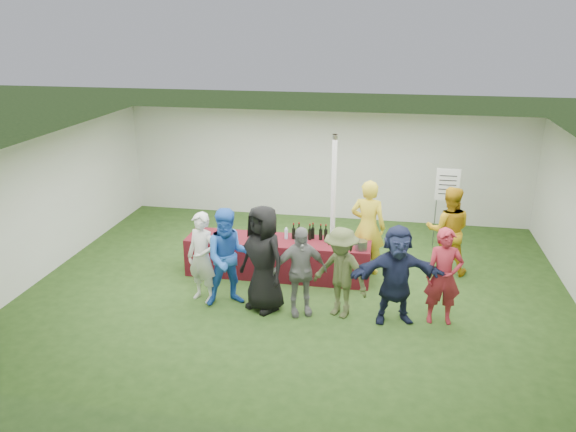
% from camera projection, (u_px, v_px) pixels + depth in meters
% --- Properties ---
extents(ground, '(60.00, 60.00, 0.00)m').
position_uv_depth(ground, '(299.00, 285.00, 10.72)').
color(ground, '#284719').
rests_on(ground, ground).
extents(tent, '(10.00, 10.00, 10.00)m').
position_uv_depth(tent, '(333.00, 201.00, 11.30)').
color(tent, white).
rests_on(tent, ground).
extents(serving_table, '(3.60, 0.80, 0.75)m').
position_uv_depth(serving_table, '(278.00, 257.00, 11.04)').
color(serving_table, '#5D1018').
rests_on(serving_table, ground).
extents(wine_bottles, '(0.69, 0.15, 0.32)m').
position_uv_depth(wine_bottles, '(310.00, 233.00, 10.91)').
color(wine_bottles, black).
rests_on(wine_bottles, serving_table).
extents(wine_glasses, '(2.77, 0.12, 0.16)m').
position_uv_depth(wine_glasses, '(252.00, 238.00, 10.71)').
color(wine_glasses, silver).
rests_on(wine_glasses, serving_table).
extents(water_bottle, '(0.07, 0.07, 0.23)m').
position_uv_depth(water_bottle, '(286.00, 234.00, 10.93)').
color(water_bottle, silver).
rests_on(water_bottle, serving_table).
extents(bar_towel, '(0.25, 0.18, 0.03)m').
position_uv_depth(bar_towel, '(356.00, 243.00, 10.70)').
color(bar_towel, white).
rests_on(bar_towel, serving_table).
extents(dump_bucket, '(0.23, 0.23, 0.18)m').
position_uv_depth(dump_bucket, '(361.00, 245.00, 10.41)').
color(dump_bucket, slate).
rests_on(dump_bucket, serving_table).
extents(wine_list_sign, '(0.50, 0.03, 1.80)m').
position_uv_depth(wine_list_sign, '(447.00, 191.00, 12.07)').
color(wine_list_sign, slate).
rests_on(wine_list_sign, ground).
extents(staff_pourer, '(0.77, 0.57, 1.91)m').
position_uv_depth(staff_pourer, '(368.00, 227.00, 10.99)').
color(staff_pourer, gold).
rests_on(staff_pourer, ground).
extents(staff_back, '(0.89, 0.71, 1.78)m').
position_uv_depth(staff_back, '(448.00, 230.00, 11.00)').
color(staff_back, '#BF8A12').
rests_on(staff_back, ground).
extents(customer_0, '(0.70, 0.58, 1.65)m').
position_uv_depth(customer_0, '(202.00, 257.00, 9.91)').
color(customer_0, silver).
rests_on(customer_0, ground).
extents(customer_1, '(1.06, 0.96, 1.78)m').
position_uv_depth(customer_1, '(229.00, 257.00, 9.75)').
color(customer_1, blue).
rests_on(customer_1, ground).
extents(customer_2, '(1.10, 1.00, 1.89)m').
position_uv_depth(customer_2, '(263.00, 258.00, 9.57)').
color(customer_2, black).
rests_on(customer_2, ground).
extents(customer_3, '(1.00, 0.69, 1.58)m').
position_uv_depth(customer_3, '(300.00, 271.00, 9.45)').
color(customer_3, slate).
rests_on(customer_3, ground).
extents(customer_4, '(1.18, 0.99, 1.59)m').
position_uv_depth(customer_4, '(341.00, 273.00, 9.38)').
color(customer_4, '#464F2A').
rests_on(customer_4, ground).
extents(customer_5, '(1.65, 0.85, 1.70)m').
position_uv_depth(customer_5, '(396.00, 275.00, 9.19)').
color(customer_5, '#191F3C').
rests_on(customer_5, ground).
extents(customer_6, '(0.64, 0.45, 1.65)m').
position_uv_depth(customer_6, '(444.00, 277.00, 9.17)').
color(customer_6, maroon).
rests_on(customer_6, ground).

